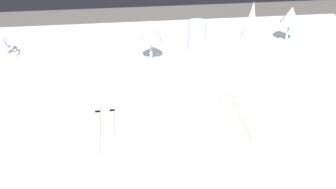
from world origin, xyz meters
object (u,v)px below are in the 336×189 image
object	(u,v)px
dinner_plate	(173,123)
napkin_folded	(251,24)
dinner_knife	(232,118)
drink_tumbler	(197,37)
wine_glass_centre	(291,17)
fork_inner	(98,125)
wine_glass_left	(150,34)
fork_outer	(112,123)
spoon_soup	(238,109)

from	to	relation	value
dinner_plate	napkin_folded	size ratio (longest dim) A/B	1.58
dinner_knife	drink_tumbler	size ratio (longest dim) A/B	1.91
dinner_knife	wine_glass_centre	distance (m)	0.60
dinner_plate	fork_inner	world-z (taller)	dinner_plate
wine_glass_left	drink_tumbler	size ratio (longest dim) A/B	1.23
fork_outer	dinner_knife	size ratio (longest dim) A/B	0.88
fork_outer	wine_glass_left	bearing A→B (deg)	69.75
fork_outer	napkin_folded	bearing A→B (deg)	40.89
wine_glass_left	napkin_folded	bearing A→B (deg)	14.42
wine_glass_centre	drink_tumbler	bearing A→B (deg)	-172.41
wine_glass_centre	spoon_soup	bearing A→B (deg)	-126.56
dinner_knife	napkin_folded	world-z (taller)	napkin_folded
dinner_plate	dinner_knife	world-z (taller)	dinner_plate
fork_inner	wine_glass_left	xyz separation A→B (m)	(0.17, 0.35, 0.10)
fork_inner	spoon_soup	size ratio (longest dim) A/B	1.00
fork_outer	drink_tumbler	bearing A→B (deg)	53.25
dinner_knife	wine_glass_left	world-z (taller)	wine_glass_left
dinner_knife	napkin_folded	distance (m)	0.51
wine_glass_centre	wine_glass_left	distance (m)	0.55
dinner_knife	spoon_soup	world-z (taller)	spoon_soup
wine_glass_centre	fork_inner	bearing A→B (deg)	-147.12
spoon_soup	dinner_knife	bearing A→B (deg)	-126.54
dinner_plate	wine_glass_left	world-z (taller)	wine_glass_left
fork_inner	napkin_folded	size ratio (longest dim) A/B	1.23
dinner_knife	wine_glass_centre	size ratio (longest dim) A/B	1.61
dinner_knife	napkin_folded	bearing A→B (deg)	67.24
wine_glass_centre	fork_outer	bearing A→B (deg)	-145.94
fork_outer	wine_glass_left	world-z (taller)	wine_glass_left
spoon_soup	wine_glass_centre	bearing A→B (deg)	53.44
dinner_plate	drink_tumbler	size ratio (longest dim) A/B	2.24
dinner_plate	wine_glass_left	xyz separation A→B (m)	(-0.03, 0.37, 0.10)
fork_inner	wine_glass_centre	distance (m)	0.85
dinner_plate	wine_glass_left	size ratio (longest dim) A/B	1.82
wine_glass_left	spoon_soup	bearing A→B (deg)	-55.60
spoon_soup	napkin_folded	xyz separation A→B (m)	(0.17, 0.43, 0.08)
dinner_plate	wine_glass_centre	bearing A→B (deg)	43.24
fork_outer	napkin_folded	world-z (taller)	napkin_folded
dinner_knife	spoon_soup	size ratio (longest dim) A/B	1.09
wine_glass_left	fork_inner	bearing A→B (deg)	-115.21
spoon_soup	dinner_plate	bearing A→B (deg)	-165.76
fork_inner	spoon_soup	world-z (taller)	spoon_soup
dinner_plate	dinner_knife	xyz separation A→B (m)	(0.16, 0.01, -0.01)
fork_outer	wine_glass_left	xyz separation A→B (m)	(0.13, 0.35, 0.10)
fork_inner	wine_glass_centre	bearing A→B (deg)	32.88
fork_inner	wine_glass_centre	xyz separation A→B (m)	(0.71, 0.46, 0.10)
fork_inner	drink_tumbler	xyz separation A→B (m)	(0.34, 0.41, 0.06)
wine_glass_left	napkin_folded	distance (m)	0.40
dinner_knife	wine_glass_left	distance (m)	0.43
dinner_plate	fork_inner	xyz separation A→B (m)	(-0.20, 0.02, -0.01)
spoon_soup	wine_glass_centre	world-z (taller)	wine_glass_centre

